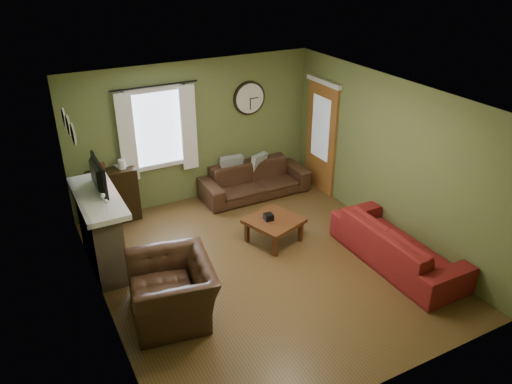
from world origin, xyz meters
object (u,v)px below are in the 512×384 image
bookshelf (114,196)px  armchair (172,290)px  sofa_red (398,244)px  sofa_brown (255,180)px  coffee_table (274,230)px

bookshelf → armchair: (0.06, -2.82, -0.09)m
sofa_red → armchair: 3.42m
bookshelf → sofa_red: bookshelf is taller
sofa_red → armchair: armchair is taller
sofa_brown → sofa_red: 3.16m
bookshelf → sofa_brown: bearing=-5.1°
sofa_brown → coffee_table: (-0.51, -1.65, -0.10)m
sofa_brown → bookshelf: bearing=174.9°
sofa_red → armchair: (-3.39, 0.46, 0.06)m
bookshelf → coffee_table: bookshelf is taller
armchair → coffee_table: size_ratio=1.54×
sofa_red → coffee_table: 1.95m
bookshelf → sofa_red: size_ratio=0.43×
sofa_brown → coffee_table: size_ratio=2.69×
bookshelf → armchair: bookshelf is taller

